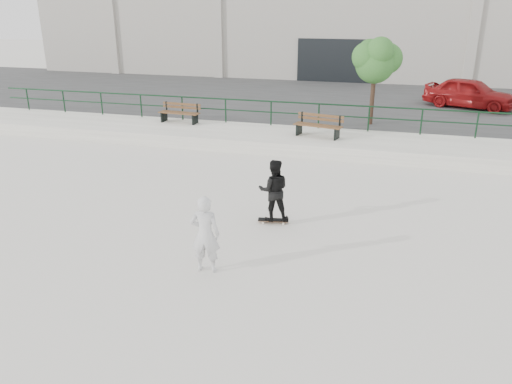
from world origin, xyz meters
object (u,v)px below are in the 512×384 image
(bench_left, at_px, (180,113))
(red_car, at_px, (470,93))
(standing_skater, at_px, (274,190))
(seated_skater, at_px, (205,234))
(tree, at_px, (376,59))
(bench_right, at_px, (319,126))
(skateboard, at_px, (273,220))

(bench_left, distance_m, red_car, 14.04)
(standing_skater, height_order, seated_skater, standing_skater)
(bench_left, distance_m, tree, 8.46)
(bench_right, height_order, tree, tree)
(bench_left, xyz_separation_m, tree, (7.92, 1.89, 2.28))
(standing_skater, bearing_deg, seated_skater, 58.26)
(red_car, bearing_deg, standing_skater, 180.00)
(bench_left, bearing_deg, tree, 17.53)
(bench_right, relative_size, skateboard, 2.39)
(bench_right, height_order, red_car, red_car)
(bench_left, relative_size, standing_skater, 1.14)
(bench_right, bearing_deg, seated_skater, -82.33)
(red_car, xyz_separation_m, skateboard, (-6.17, -14.84, -1.15))
(standing_skater, bearing_deg, bench_right, -106.00)
(skateboard, bearing_deg, standing_skater, 53.16)
(bench_right, bearing_deg, tree, 68.11)
(bench_left, height_order, red_car, red_car)
(bench_right, relative_size, tree, 0.54)
(skateboard, bearing_deg, seated_skater, -115.90)
(red_car, height_order, skateboard, red_car)
(red_car, distance_m, skateboard, 16.11)
(bench_right, height_order, skateboard, bench_right)
(bench_right, distance_m, standing_skater, 7.24)
(bench_right, bearing_deg, red_car, 62.86)
(tree, distance_m, seated_skater, 13.18)
(bench_left, height_order, tree, tree)
(tree, bearing_deg, red_car, 48.25)
(seated_skater, bearing_deg, skateboard, -112.57)
(seated_skater, bearing_deg, standing_skater, -112.57)
(bench_right, relative_size, standing_skater, 1.20)
(red_car, distance_m, standing_skater, 16.08)
(bench_right, bearing_deg, bench_left, -175.67)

